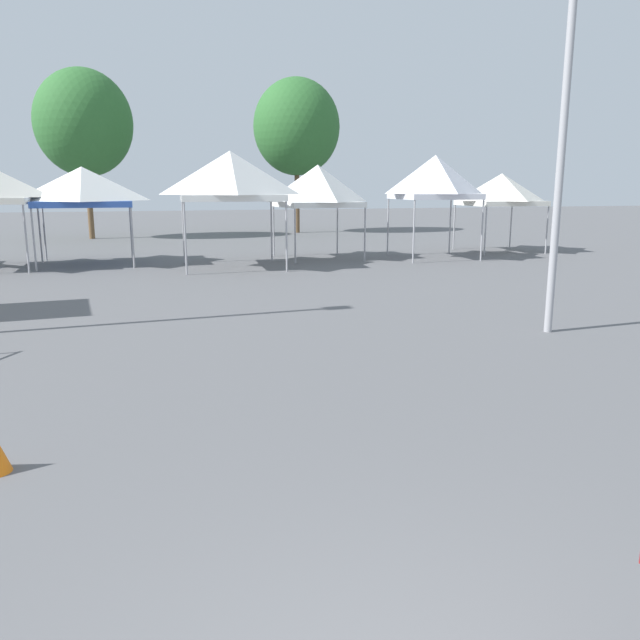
% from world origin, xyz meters
% --- Properties ---
extents(canopy_tent_behind_right, '(3.14, 3.14, 3.29)m').
position_xyz_m(canopy_tent_behind_right, '(-2.57, 21.07, 2.63)').
color(canopy_tent_behind_right, '#9E9EA3').
rests_on(canopy_tent_behind_right, ground).
extents(canopy_tent_center, '(3.47, 3.47, 3.76)m').
position_xyz_m(canopy_tent_center, '(2.08, 18.83, 2.97)').
color(canopy_tent_center, '#9E9EA3').
rests_on(canopy_tent_center, ground).
extents(canopy_tent_behind_left, '(2.93, 2.93, 3.41)m').
position_xyz_m(canopy_tent_behind_left, '(5.53, 20.49, 2.65)').
color(canopy_tent_behind_left, '#9E9EA3').
rests_on(canopy_tent_behind_left, ground).
extents(canopy_tent_left_of_center, '(2.89, 2.89, 3.76)m').
position_xyz_m(canopy_tent_left_of_center, '(9.67, 19.33, 2.96)').
color(canopy_tent_left_of_center, '#9E9EA3').
rests_on(canopy_tent_left_of_center, ground).
extents(canopy_tent_behind_center, '(2.97, 2.97, 3.15)m').
position_xyz_m(canopy_tent_behind_center, '(13.40, 20.76, 2.51)').
color(canopy_tent_behind_center, '#9E9EA3').
rests_on(canopy_tent_behind_center, ground).
extents(light_pole_opposite_side, '(0.36, 0.36, 9.43)m').
position_xyz_m(light_pole_opposite_side, '(6.11, 7.65, 5.29)').
color(light_pole_opposite_side, '#9E9EA3').
rests_on(light_pole_opposite_side, ground).
extents(tree_behind_tents_center, '(4.86, 4.86, 8.59)m').
position_xyz_m(tree_behind_tents_center, '(8.27, 33.65, 5.91)').
color(tree_behind_tents_center, brown).
rests_on(tree_behind_tents_center, ground).
extents(tree_behind_tents_left, '(4.75, 4.75, 8.34)m').
position_xyz_m(tree_behind_tents_left, '(-2.95, 32.54, 5.71)').
color(tree_behind_tents_left, brown).
rests_on(tree_behind_tents_left, ground).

